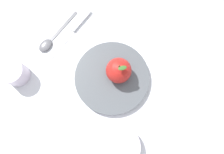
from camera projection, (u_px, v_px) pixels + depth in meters
ground_plane at (107, 66)px, 0.68m from camera, size 2.40×2.40×0.00m
dinner_plate at (112, 78)px, 0.66m from camera, size 0.22×0.22×0.02m
apple at (119, 71)px, 0.62m from camera, size 0.07×0.07×0.09m
side_bowl at (117, 147)px, 0.61m from camera, size 0.13×0.13×0.04m
cup at (14, 73)px, 0.64m from camera, size 0.07×0.07×0.06m
knife at (74, 29)px, 0.70m from camera, size 0.04×0.21×0.01m
spoon at (50, 41)px, 0.69m from camera, size 0.04×0.17×0.01m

